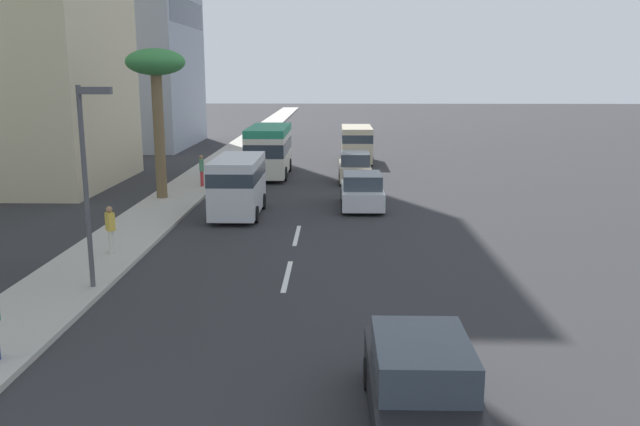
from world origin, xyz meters
TOP-DOWN VIEW (x-y plane):
  - ground_plane at (31.50, 0.00)m, footprint 198.00×198.00m
  - sidewalk_right at (31.50, 6.49)m, footprint 162.00×2.77m
  - lane_stripe_mid at (13.88, 0.00)m, footprint 3.20×0.16m
  - lane_stripe_far at (19.10, 0.00)m, footprint 3.20×0.16m
  - car_lead at (5.14, -3.00)m, footprint 4.23×1.86m
  - van_second at (40.21, -2.96)m, footprint 5.00×2.18m
  - car_third at (32.22, -2.61)m, footprint 4.46×1.84m
  - car_fourth at (24.56, -2.73)m, footprint 4.32×1.96m
  - van_fifth at (22.71, 2.79)m, footprint 4.82×2.08m
  - minibus_sixth at (34.06, 2.56)m, footprint 6.52×2.43m
  - pedestrian_near_lamp at (29.45, 5.77)m, footprint 0.37×0.30m
  - pedestrian_mid_block at (15.89, 6.16)m, footprint 0.38×0.38m
  - palm_tree at (26.10, 7.09)m, footprint 2.81×2.81m
  - street_lamp at (12.31, 5.38)m, footprint 0.24×0.97m

SIDE VIEW (x-z plane):
  - ground_plane at x=31.50m, z-range 0.00..0.00m
  - lane_stripe_mid at x=13.88m, z-range 0.00..0.01m
  - lane_stripe_far at x=19.10m, z-range 0.00..0.01m
  - sidewalk_right at x=31.50m, z-range 0.00..0.15m
  - car_fourth at x=24.56m, z-range -0.04..1.60m
  - car_lead at x=5.14m, z-range -0.05..1.64m
  - car_third at x=32.22m, z-range -0.05..1.65m
  - pedestrian_mid_block at x=15.89m, z-range 0.23..1.86m
  - pedestrian_near_lamp at x=29.45m, z-range 0.24..1.93m
  - van_second at x=40.21m, z-range 0.18..2.71m
  - van_fifth at x=22.71m, z-range 0.18..2.76m
  - minibus_sixth at x=34.06m, z-range 0.15..3.17m
  - street_lamp at x=12.31m, z-range 0.90..6.63m
  - palm_tree at x=26.10m, z-range 2.61..9.79m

